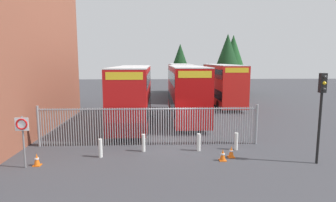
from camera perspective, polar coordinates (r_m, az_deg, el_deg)
The scene contains 18 objects.
ground_plane at distance 24.39m, azimuth -0.38°, elevation -3.31°, with size 100.00×100.00×0.00m, color #3D3D42.
palisade_fence at distance 16.31m, azimuth -3.85°, elevation -4.89°, with size 12.68×0.14×2.35m.
double_decker_bus_near_gate at distance 21.72m, azimuth -7.15°, elevation 1.68°, with size 2.54×10.81×4.42m.
double_decker_bus_behind_fence_left at distance 23.37m, azimuth 3.65°, elevation 2.18°, with size 2.54×10.81×4.42m.
double_decker_bus_behind_fence_right at distance 31.51m, azimuth 10.98°, elevation 3.61°, with size 2.54×10.81×4.42m.
double_decker_bus_far_back at distance 36.32m, azimuth 2.42°, elevation 4.34°, with size 2.54×10.81×4.42m.
bollard_near_left at distance 14.85m, azimuth -13.50°, elevation -9.24°, with size 0.20×0.20×0.95m, color silver.
bollard_center_front at distance 15.38m, azimuth -4.98°, elevation -8.43°, with size 0.20×0.20×0.95m, color silver.
bollard_near_right at distance 15.52m, azimuth 6.24°, elevation -8.30°, with size 0.20×0.20×0.95m, color silver.
bollard_far_right at distance 16.05m, azimuth 13.62°, elevation -7.93°, with size 0.20×0.20×0.95m, color silver.
traffic_cone_by_gate at distance 14.28m, azimuth 11.01°, elevation -10.66°, with size 0.34×0.34×0.59m.
traffic_cone_mid_forecourt at distance 14.84m, azimuth 12.68°, elevation -9.99°, with size 0.34×0.34×0.59m.
traffic_cone_near_kerb at distance 14.73m, azimuth -25.00°, elevation -10.71°, with size 0.34×0.34×0.59m.
speed_limit_sign_post at distance 14.28m, azimuth -27.38°, elevation -5.24°, with size 0.60×0.14×2.40m.
traffic_light_kerbside at distance 14.84m, azimuth 28.60°, elevation -0.11°, with size 0.28×0.33×4.30m.
tree_tall_back at distance 43.21m, azimuth 2.47°, elevation 8.00°, with size 3.68×3.68×7.36m.
tree_short_side at distance 39.44m, azimuth 11.93°, elevation 8.99°, with size 4.03×4.03×8.42m.
tree_mid_row at distance 43.25m, azimuth 13.00°, elevation 8.51°, with size 4.65×4.65×8.58m.
Camera 1 is at (-0.79, -15.88, 4.87)m, focal length 30.14 mm.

